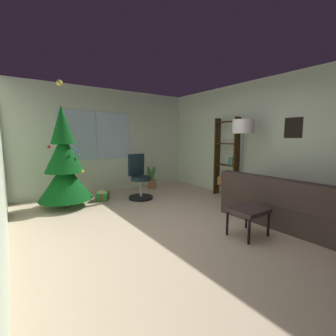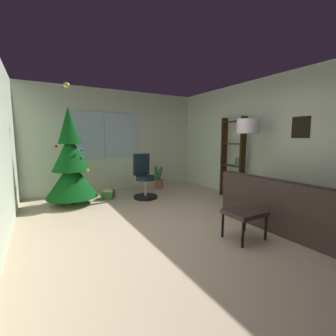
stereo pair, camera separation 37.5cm
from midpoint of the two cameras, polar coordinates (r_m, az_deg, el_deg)
ground_plane at (r=3.84m, az=5.65°, el=-15.13°), size 4.62×6.25×0.10m
wall_back_with_windows at (r=6.39m, az=-11.11°, el=6.70°), size 4.62×0.12×2.67m
wall_right_with_frames at (r=5.27m, az=27.42°, el=5.75°), size 0.12×6.25×2.67m
couch at (r=4.31m, az=31.81°, el=-9.02°), size 1.66×2.00×0.80m
footstool at (r=3.52m, az=21.41°, el=-10.66°), size 0.51×0.43×0.41m
holiday_tree at (r=5.20m, az=-21.04°, el=0.64°), size 1.06×1.06×2.54m
gift_box_red at (r=5.81m, az=-18.43°, el=-6.18°), size 0.37×0.35×0.17m
gift_box_green at (r=5.57m, az=-12.65°, el=-6.46°), size 0.37×0.39×0.19m
office_chair at (r=5.45m, az=-3.96°, el=-3.16°), size 0.56×0.56×1.05m
bookshelf at (r=5.67m, az=17.66°, el=1.17°), size 0.18×0.64×1.89m
floor_lamp at (r=4.94m, az=21.31°, el=8.63°), size 0.44×0.44×1.79m
potted_plant at (r=6.48m, az=-0.74°, el=-2.83°), size 0.26×0.34×0.65m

